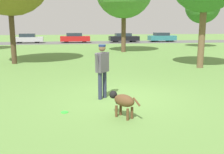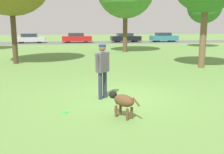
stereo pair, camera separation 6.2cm
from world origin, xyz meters
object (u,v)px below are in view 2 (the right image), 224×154
(dog, at_px, (122,101))
(parked_car_teal, at_px, (164,37))
(parked_car_black, at_px, (126,38))
(parked_car_red, at_px, (77,38))
(tree_far_right, at_px, (205,6))
(person, at_px, (102,67))
(frisbee, at_px, (64,112))
(parked_car_silver, at_px, (30,38))

(dog, height_order, parked_car_teal, parked_car_teal)
(parked_car_black, bearing_deg, parked_car_red, 179.68)
(tree_far_right, bearing_deg, dog, -122.02)
(tree_far_right, bearing_deg, parked_car_teal, 95.52)
(person, relative_size, parked_car_teal, 0.46)
(frisbee, xyz_separation_m, tree_far_right, (14.42, 20.02, 4.36))
(person, xyz_separation_m, parked_car_silver, (-6.47, 28.55, -0.42))
(parked_car_red, bearing_deg, person, -88.12)
(dog, xyz_separation_m, parked_car_teal, (11.97, 30.32, 0.22))
(dog, xyz_separation_m, tree_far_right, (12.91, 20.64, 3.92))
(parked_car_silver, height_order, parked_car_teal, parked_car_teal)
(dog, distance_m, parked_car_silver, 31.16)
(dog, distance_m, frisbee, 1.69)
(parked_car_silver, bearing_deg, frisbee, -82.34)
(parked_car_red, height_order, parked_car_teal, parked_car_red)
(parked_car_silver, xyz_separation_m, parked_car_black, (13.09, -0.06, 0.01))
(frisbee, xyz_separation_m, parked_car_teal, (13.48, 29.71, 0.66))
(frisbee, height_order, parked_car_teal, parked_car_teal)
(dog, relative_size, frisbee, 4.30)
(parked_car_silver, bearing_deg, person, -79.57)
(person, height_order, parked_car_teal, person)
(dog, distance_m, tree_far_right, 24.66)
(person, distance_m, parked_car_black, 29.25)
(frisbee, height_order, parked_car_red, parked_car_red)
(dog, bearing_deg, tree_far_right, -69.64)
(frisbee, xyz_separation_m, parked_car_black, (7.84, 29.74, 0.64))
(frisbee, height_order, parked_car_silver, parked_car_silver)
(tree_far_right, distance_m, parked_car_red, 16.97)
(tree_far_right, relative_size, parked_car_teal, 1.61)
(frisbee, relative_size, parked_car_red, 0.05)
(dog, bearing_deg, person, -28.67)
(tree_far_right, bearing_deg, frisbee, -125.76)
(tree_far_right, height_order, parked_car_red, tree_far_right)
(person, relative_size, dog, 2.01)
(tree_far_right, xyz_separation_m, parked_car_black, (-6.58, 9.72, -3.72))
(person, xyz_separation_m, parked_car_teal, (12.26, 28.45, -0.40))
(dog, height_order, parked_car_silver, parked_car_silver)
(parked_car_red, distance_m, parked_car_black, 6.85)
(person, xyz_separation_m, frisbee, (-1.22, -1.25, -1.05))
(parked_car_red, height_order, parked_car_black, parked_car_red)
(person, relative_size, tree_far_right, 0.28)
(parked_car_black, height_order, parked_car_teal, parked_car_teal)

